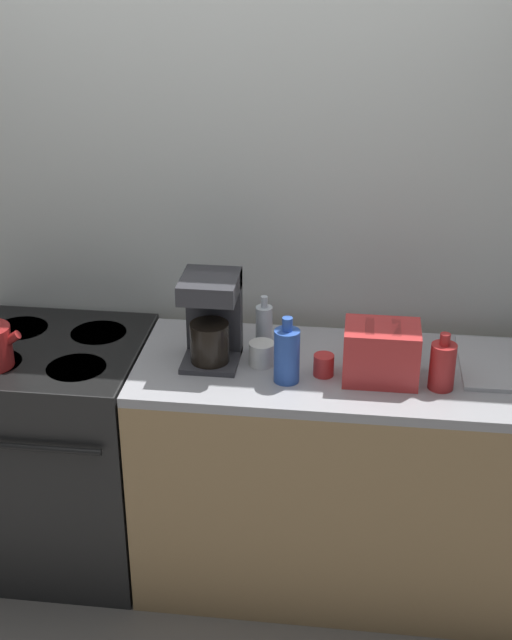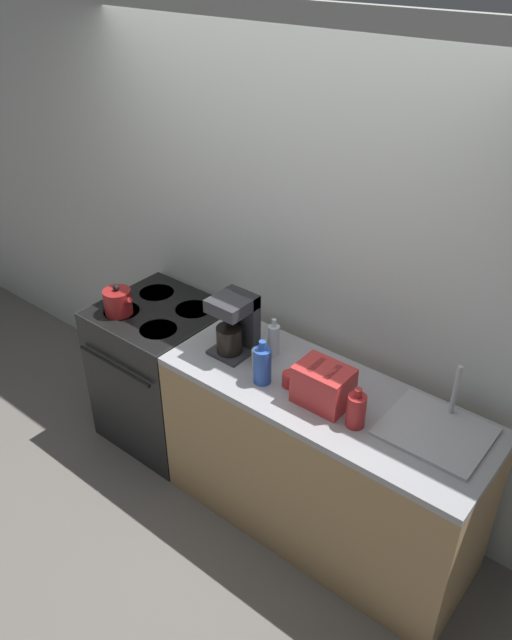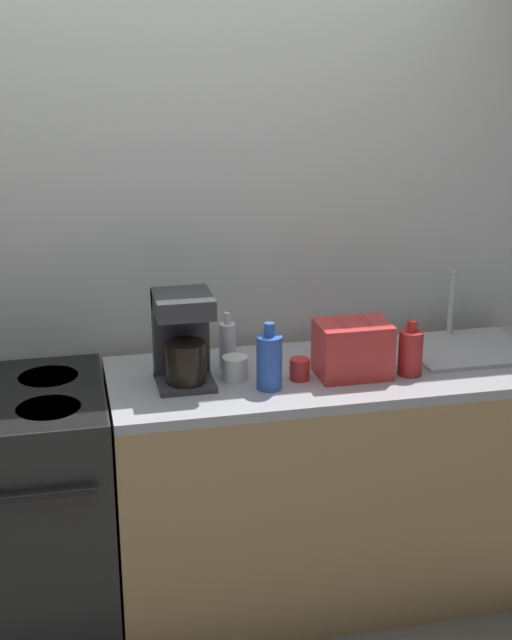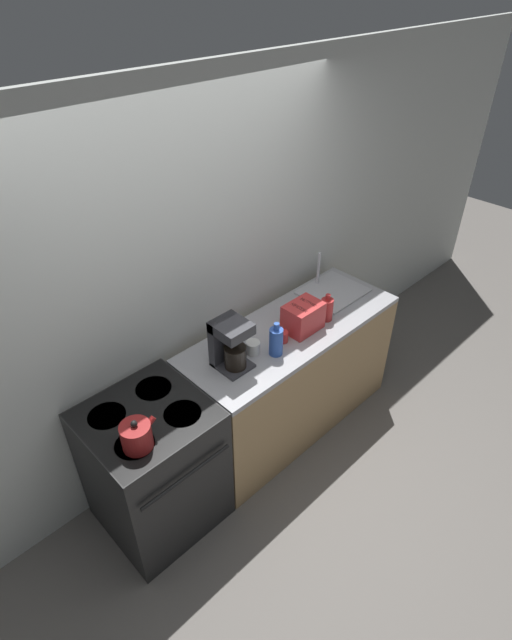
# 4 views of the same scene
# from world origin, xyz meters

# --- Properties ---
(ground_plane) EXTENTS (12.00, 12.00, 0.00)m
(ground_plane) POSITION_xyz_m (0.00, 0.00, 0.00)
(ground_plane) COLOR slate
(wall_back) EXTENTS (8.00, 0.05, 2.60)m
(wall_back) POSITION_xyz_m (0.00, 0.73, 1.30)
(wall_back) COLOR silver
(wall_back) RESTS_ON ground_plane
(stove) EXTENTS (0.70, 0.71, 0.94)m
(stove) POSITION_xyz_m (-0.61, 0.34, 0.48)
(stove) COLOR black
(stove) RESTS_ON ground_plane
(counter_block) EXTENTS (1.70, 0.63, 0.94)m
(counter_block) POSITION_xyz_m (0.60, 0.32, 0.47)
(counter_block) COLOR tan
(counter_block) RESTS_ON ground_plane
(kettle) EXTENTS (0.21, 0.16, 0.19)m
(kettle) POSITION_xyz_m (-0.75, 0.17, 1.01)
(kettle) COLOR maroon
(kettle) RESTS_ON stove
(toaster) EXTENTS (0.26, 0.19, 0.20)m
(toaster) POSITION_xyz_m (0.63, 0.25, 1.04)
(toaster) COLOR red
(toaster) RESTS_ON counter_block
(coffee_maker) EXTENTS (0.20, 0.22, 0.33)m
(coffee_maker) POSITION_xyz_m (0.03, 0.32, 1.11)
(coffee_maker) COLOR #333338
(coffee_maker) RESTS_ON counter_block
(sink_tray) EXTENTS (0.46, 0.40, 0.28)m
(sink_tray) POSITION_xyz_m (1.15, 0.40, 0.95)
(sink_tray) COLOR #B7B7BC
(sink_tray) RESTS_ON counter_block
(bottle_red) EXTENTS (0.09, 0.09, 0.21)m
(bottle_red) POSITION_xyz_m (0.84, 0.21, 1.02)
(bottle_red) COLOR #B72828
(bottle_red) RESTS_ON counter_block
(bottle_clear) EXTENTS (0.06, 0.06, 0.21)m
(bottle_clear) POSITION_xyz_m (0.20, 0.42, 1.03)
(bottle_clear) COLOR silver
(bottle_clear) RESTS_ON counter_block
(bottle_blue) EXTENTS (0.09, 0.09, 0.24)m
(bottle_blue) POSITION_xyz_m (0.31, 0.19, 1.04)
(bottle_blue) COLOR #2D56B7
(bottle_blue) RESTS_ON counter_block
(cup_white) EXTENTS (0.09, 0.09, 0.09)m
(cup_white) POSITION_xyz_m (0.21, 0.30, 0.98)
(cup_white) COLOR white
(cup_white) RESTS_ON counter_block
(cup_red) EXTENTS (0.07, 0.07, 0.08)m
(cup_red) POSITION_xyz_m (0.43, 0.25, 0.97)
(cup_red) COLOR red
(cup_red) RESTS_ON counter_block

